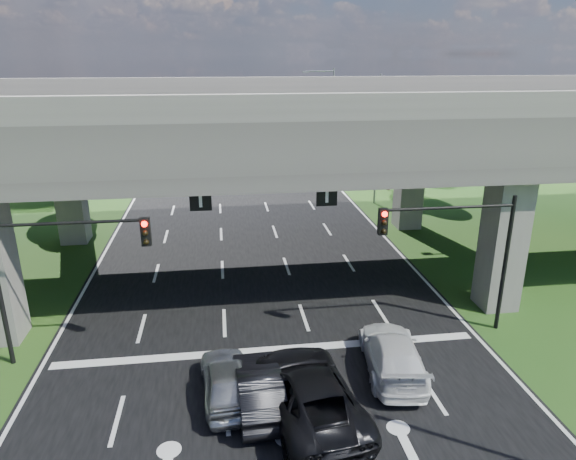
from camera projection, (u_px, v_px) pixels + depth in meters
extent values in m
plane|color=#1C4616|center=(281.00, 406.00, 17.48)|extent=(160.00, 160.00, 0.00)
cube|color=black|center=(258.00, 283.00, 26.84)|extent=(18.00, 120.00, 0.03)
cube|color=#363331|center=(251.00, 124.00, 26.12)|extent=(80.00, 15.00, 2.00)
cube|color=slate|center=(264.00, 108.00, 18.84)|extent=(80.00, 0.50, 1.00)
cube|color=slate|center=(243.00, 85.00, 32.43)|extent=(80.00, 0.50, 1.00)
cube|color=slate|center=(70.00, 188.00, 31.81)|extent=(1.60, 1.60, 7.00)
cube|color=slate|center=(504.00, 236.00, 23.36)|extent=(1.60, 1.60, 7.00)
cube|color=slate|center=(410.00, 177.00, 34.61)|extent=(1.60, 1.60, 7.00)
cube|color=black|center=(200.00, 200.00, 19.89)|extent=(0.85, 0.06, 0.85)
cube|color=black|center=(327.00, 196.00, 20.53)|extent=(0.85, 0.06, 0.85)
cylinder|color=black|center=(505.00, 265.00, 21.52)|extent=(0.18, 0.18, 6.00)
cylinder|color=black|center=(449.00, 208.00, 20.33)|extent=(5.50, 0.12, 0.12)
cube|color=black|center=(383.00, 222.00, 19.94)|extent=(0.35, 0.28, 1.05)
sphere|color=#FF0C05|center=(385.00, 214.00, 19.67)|extent=(0.22, 0.22, 0.22)
cylinder|color=black|center=(67.00, 223.00, 18.48)|extent=(5.50, 0.12, 0.12)
cube|color=black|center=(146.00, 232.00, 18.79)|extent=(0.35, 0.28, 1.05)
sphere|color=#FF0C05|center=(144.00, 224.00, 18.53)|extent=(0.22, 0.22, 0.22)
cylinder|color=gray|center=(377.00, 141.00, 39.68)|extent=(0.16, 0.16, 10.00)
cylinder|color=gray|center=(361.00, 78.00, 37.96)|extent=(3.00, 0.10, 0.10)
cube|color=gray|center=(342.00, 79.00, 37.80)|extent=(0.60, 0.25, 0.18)
cylinder|color=gray|center=(333.00, 117.00, 54.67)|extent=(0.16, 0.16, 10.00)
cylinder|color=gray|center=(320.00, 71.00, 52.95)|extent=(3.00, 0.10, 0.10)
cube|color=gray|center=(305.00, 72.00, 52.79)|extent=(0.60, 0.25, 0.18)
cylinder|color=black|center=(60.00, 187.00, 39.52)|extent=(0.36, 0.36, 3.30)
sphere|color=#124313|center=(54.00, 148.00, 38.55)|extent=(4.50, 4.50, 4.50)
sphere|color=#124313|center=(56.00, 131.00, 37.88)|extent=(3.60, 3.60, 3.60)
sphere|color=#124313|center=(53.00, 159.00, 39.18)|extent=(3.30, 3.30, 3.30)
cylinder|color=black|center=(50.00, 169.00, 46.71)|extent=(0.36, 0.36, 2.86)
sphere|color=#124313|center=(46.00, 141.00, 45.87)|extent=(3.90, 3.90, 3.90)
sphere|color=#124313|center=(48.00, 128.00, 45.25)|extent=(3.12, 3.12, 3.12)
sphere|color=#124313|center=(45.00, 149.00, 46.46)|extent=(2.86, 2.86, 2.86)
cylinder|color=black|center=(112.00, 149.00, 54.61)|extent=(0.36, 0.36, 3.52)
sphere|color=#124313|center=(109.00, 119.00, 53.57)|extent=(4.80, 4.80, 4.80)
sphere|color=#124313|center=(110.00, 105.00, 52.87)|extent=(3.84, 3.84, 3.84)
sphere|color=#124313|center=(107.00, 128.00, 54.22)|extent=(3.52, 3.52, 3.52)
cylinder|color=black|center=(389.00, 173.00, 44.87)|extent=(0.36, 0.36, 3.08)
sphere|color=#124313|center=(391.00, 141.00, 43.96)|extent=(4.20, 4.20, 4.20)
sphere|color=#124313|center=(398.00, 126.00, 43.32)|extent=(3.36, 3.36, 3.36)
sphere|color=#124313|center=(386.00, 150.00, 44.57)|extent=(3.08, 3.08, 3.08)
cylinder|color=black|center=(392.00, 156.00, 52.78)|extent=(0.36, 0.36, 2.86)
sphere|color=#124313|center=(394.00, 130.00, 51.94)|extent=(3.90, 3.90, 3.90)
sphere|color=#124313|center=(400.00, 119.00, 51.32)|extent=(3.12, 3.12, 3.12)
sphere|color=#124313|center=(389.00, 138.00, 52.53)|extent=(2.86, 2.86, 2.86)
cylinder|color=black|center=(337.00, 142.00, 59.70)|extent=(0.36, 0.36, 3.30)
sphere|color=#124313|center=(338.00, 116.00, 58.72)|extent=(4.50, 4.50, 4.50)
sphere|color=#124313|center=(342.00, 104.00, 58.05)|extent=(3.60, 3.60, 3.60)
sphere|color=#124313|center=(334.00, 123.00, 59.35)|extent=(3.30, 3.30, 3.30)
imported|color=#A3A7AB|center=(226.00, 379.00, 17.69)|extent=(1.98, 4.26, 1.41)
imported|color=black|center=(259.00, 387.00, 17.28)|extent=(1.66, 4.32, 1.40)
imported|color=silver|center=(393.00, 354.00, 19.18)|extent=(2.68, 5.20, 1.44)
imported|color=black|center=(309.00, 392.00, 16.82)|extent=(3.56, 6.30, 1.66)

